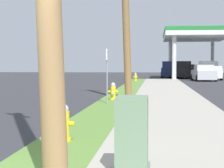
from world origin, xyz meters
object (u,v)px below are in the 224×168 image
object	(u,v)px
utility_cabinet	(132,137)
truck_white_at_forecourt	(209,71)
fire_hydrant_nearest	(64,125)
street_sign_post	(107,64)
car_tan_by_far_pump	(197,71)
truck_navy_at_far_bay	(171,70)
truck_black_on_apron	(182,70)
car_silver_by_near_pump	(204,74)
fire_hydrant_third	(128,82)
fire_hydrant_second	(113,92)
fire_hydrant_fourth	(135,77)

from	to	relation	value
utility_cabinet	truck_white_at_forecourt	world-z (taller)	truck_white_at_forecourt
fire_hydrant_nearest	truck_white_at_forecourt	size ratio (longest dim) A/B	0.14
street_sign_post	car_tan_by_far_pump	bearing A→B (deg)	79.84
truck_navy_at_far_bay	truck_black_on_apron	bearing A→B (deg)	-67.47
truck_black_on_apron	car_silver_by_near_pump	bearing A→B (deg)	-77.93
street_sign_post	fire_hydrant_third	bearing A→B (deg)	89.94
truck_white_at_forecourt	fire_hydrant_second	bearing A→B (deg)	-104.76
fire_hydrant_third	street_sign_post	bearing A→B (deg)	-90.06
truck_navy_at_far_bay	fire_hydrant_third	bearing A→B (deg)	-98.79
fire_hydrant_third	truck_white_at_forecourt	distance (m)	18.75
utility_cabinet	car_silver_by_near_pump	world-z (taller)	car_silver_by_near_pump
utility_cabinet	truck_white_at_forecourt	bearing A→B (deg)	81.65
street_sign_post	car_tan_by_far_pump	world-z (taller)	street_sign_post
fire_hydrant_third	fire_hydrant_fourth	distance (m)	10.00
car_tan_by_far_pump	fire_hydrant_third	bearing A→B (deg)	-104.65
fire_hydrant_third	fire_hydrant_nearest	bearing A→B (deg)	-89.84
fire_hydrant_third	truck_navy_at_far_bay	size ratio (longest dim) A/B	0.13
fire_hydrant_second	street_sign_post	distance (m)	2.08
truck_black_on_apron	fire_hydrant_fourth	bearing A→B (deg)	-113.90
truck_navy_at_far_bay	fire_hydrant_nearest	bearing A→B (deg)	-94.63
truck_white_at_forecourt	utility_cabinet	bearing A→B (deg)	-98.35
fire_hydrant_nearest	street_sign_post	size ratio (longest dim) A/B	0.35
fire_hydrant_fourth	car_silver_by_near_pump	distance (m)	7.36
fire_hydrant_second	car_tan_by_far_pump	bearing A→B (deg)	79.50
car_silver_by_near_pump	truck_black_on_apron	bearing A→B (deg)	102.07
fire_hydrant_fourth	car_tan_by_far_pump	xyz separation A→B (m)	(7.17, 17.48, 0.28)
fire_hydrant_fourth	car_tan_by_far_pump	bearing A→B (deg)	67.70
fire_hydrant_nearest	fire_hydrant_second	size ratio (longest dim) A/B	1.00
fire_hydrant_third	car_silver_by_near_pump	bearing A→B (deg)	64.27
fire_hydrant_second	fire_hydrant_third	bearing A→B (deg)	90.29
fire_hydrant_third	utility_cabinet	xyz separation A→B (m)	(1.54, -23.25, 0.17)
utility_cabinet	truck_navy_at_far_bay	size ratio (longest dim) A/B	0.19
fire_hydrant_nearest	car_silver_by_near_pump	world-z (taller)	car_silver_by_near_pump
truck_navy_at_far_bay	car_tan_by_far_pump	bearing A→B (deg)	45.84
car_silver_by_near_pump	fire_hydrant_nearest	bearing A→B (deg)	-100.59
fire_hydrant_fourth	utility_cabinet	xyz separation A→B (m)	(1.53, -33.26, 0.17)
car_tan_by_far_pump	fire_hydrant_nearest	bearing A→B (deg)	-98.37
car_silver_by_near_pump	truck_white_at_forecourt	bearing A→B (deg)	75.17
fire_hydrant_second	fire_hydrant_third	world-z (taller)	same
utility_cabinet	truck_navy_at_far_bay	xyz separation A→B (m)	(2.15, 47.14, 0.30)
street_sign_post	car_silver_by_near_pump	bearing A→B (deg)	76.03
fire_hydrant_nearest	utility_cabinet	world-z (taller)	utility_cabinet
utility_cabinet	car_tan_by_far_pump	world-z (taller)	car_tan_by_far_pump
fire_hydrant_nearest	truck_navy_at_far_bay	world-z (taller)	truck_navy_at_far_bay
utility_cabinet	truck_black_on_apron	world-z (taller)	truck_black_on_apron
fire_hydrant_fourth	truck_navy_at_far_bay	bearing A→B (deg)	75.16
fire_hydrant_second	fire_hydrant_third	xyz separation A→B (m)	(-0.06, 10.98, 0.00)
utility_cabinet	car_tan_by_far_pump	distance (m)	51.05
fire_hydrant_third	car_tan_by_far_pump	xyz separation A→B (m)	(7.18, 27.48, 0.28)
fire_hydrant_nearest	street_sign_post	world-z (taller)	street_sign_post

